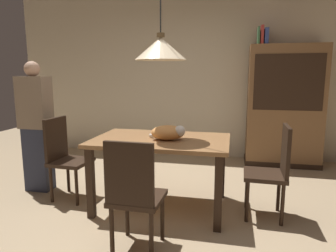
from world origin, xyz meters
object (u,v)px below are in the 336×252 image
chair_near_front (134,192)px  cat_sleeping (169,132)px  person_standing (36,127)px  chair_right_side (274,168)px  book_green_slim (258,36)px  chair_left_side (65,155)px  pendant_lamp (161,48)px  dining_table (161,148)px  hutch_bookcase (284,109)px  book_red_tall (262,35)px  book_blue_wide (266,37)px

chair_near_front → cat_sleeping: 0.90m
chair_near_front → person_standing: (-1.58, 1.04, 0.27)m
chair_right_side → book_green_slim: bearing=92.1°
chair_left_side → person_standing: bearing=160.8°
chair_right_side → pendant_lamp: size_ratio=0.72×
pendant_lamp → chair_near_front: bearing=-90.1°
dining_table → chair_left_side: size_ratio=1.51×
cat_sleeping → hutch_bookcase: (1.40, 1.96, 0.06)m
chair_right_side → cat_sleeping: (-1.04, -0.04, 0.32)m
book_red_tall → hutch_bookcase: bearing=-0.2°
dining_table → pendant_lamp: 1.01m
chair_right_side → person_standing: size_ratio=0.60×
dining_table → cat_sleeping: cat_sleeping is taller
book_blue_wide → book_red_tall: bearing=180.0°
book_blue_wide → cat_sleeping: bearing=-118.8°
chair_right_side → person_standing: 2.73m
dining_table → book_blue_wide: book_blue_wide is taller
chair_right_side → pendant_lamp: (-1.13, 0.00, 1.15)m
book_blue_wide → chair_right_side: bearing=-91.3°
chair_left_side → pendant_lamp: 1.61m
book_blue_wide → chair_near_front: bearing=-112.8°
chair_near_front → book_green_slim: bearing=69.2°
dining_table → book_red_tall: (1.11, 1.91, 1.34)m
book_blue_wide → pendant_lamp: bearing=-121.5°
book_red_tall → chair_right_side: bearing=-89.4°
chair_right_side → chair_left_side: 2.26m
book_red_tall → book_blue_wide: (0.06, 0.00, -0.02)m
chair_right_side → book_green_slim: (-0.07, 1.91, 1.47)m
dining_table → chair_right_side: (1.13, -0.00, -0.14)m
hutch_bookcase → book_blue_wide: 1.13m
dining_table → book_green_slim: book_green_slim is taller
chair_right_side → chair_left_side: same height
book_green_slim → person_standing: bearing=-146.5°
cat_sleeping → book_green_slim: size_ratio=1.52×
pendant_lamp → dining_table: bearing=0.0°
pendant_lamp → book_green_slim: bearing=61.0°
chair_left_side → book_green_slim: bearing=41.1°
cat_sleeping → book_blue_wide: book_blue_wide is taller
book_green_slim → book_blue_wide: 0.11m
dining_table → chair_left_side: (-1.13, 0.00, -0.14)m
chair_near_front → pendant_lamp: bearing=89.9°
chair_left_side → cat_sleeping: (1.22, -0.05, 0.32)m
chair_near_front → person_standing: 1.91m
cat_sleeping → pendant_lamp: pendant_lamp is taller
pendant_lamp → person_standing: (-1.58, 0.16, -0.88)m
book_blue_wide → person_standing: (-2.75, -1.75, -1.19)m
chair_left_side → hutch_bookcase: (2.62, 1.91, 0.38)m
book_green_slim → book_blue_wide: (0.11, 0.00, -0.01)m
book_green_slim → person_standing: 3.39m
chair_near_front → book_blue_wide: 3.36m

